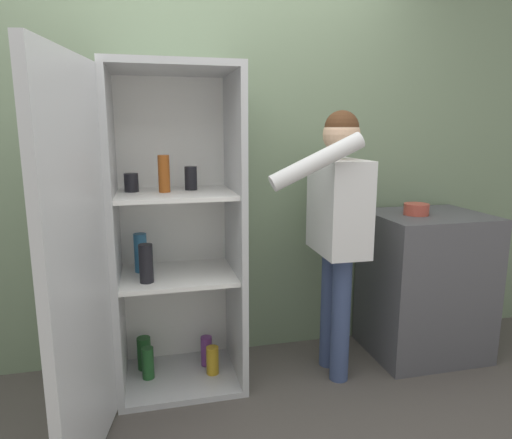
# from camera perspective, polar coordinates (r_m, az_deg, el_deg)

# --- Properties ---
(wall_back) EXTENTS (7.00, 0.06, 2.55)m
(wall_back) POSITION_cam_1_polar(r_m,az_deg,el_deg) (2.83, -7.40, 7.68)
(wall_back) COLOR gray
(wall_back) RESTS_ON ground_plane
(refrigerator) EXTENTS (0.87, 1.23, 1.77)m
(refrigerator) POSITION_cam_1_polar(r_m,az_deg,el_deg) (2.45, -12.36, -2.57)
(refrigerator) COLOR #B7BABC
(refrigerator) RESTS_ON ground_plane
(person) EXTENTS (0.60, 0.56, 1.55)m
(person) POSITION_cam_1_polar(r_m,az_deg,el_deg) (2.62, 10.10, 0.71)
(person) COLOR #384770
(person) RESTS_ON ground_plane
(counter) EXTENTS (0.70, 0.58, 0.92)m
(counter) POSITION_cam_1_polar(r_m,az_deg,el_deg) (3.17, 20.32, -7.58)
(counter) COLOR #4C4C51
(counter) RESTS_ON ground_plane
(bowl) EXTENTS (0.15, 0.15, 0.07)m
(bowl) POSITION_cam_1_polar(r_m,az_deg,el_deg) (2.99, 19.40, 1.22)
(bowl) COLOR #B24738
(bowl) RESTS_ON counter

